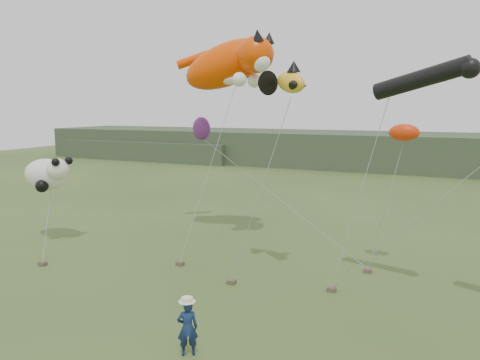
% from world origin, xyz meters
% --- Properties ---
extents(ground, '(120.00, 120.00, 0.00)m').
position_xyz_m(ground, '(0.00, 0.00, 0.00)').
color(ground, '#385123').
rests_on(ground, ground).
extents(headland, '(90.00, 13.00, 4.00)m').
position_xyz_m(headland, '(-3.11, 44.69, 1.92)').
color(headland, '#2D3D28').
rests_on(headland, ground).
extents(festival_attendant, '(0.71, 0.66, 1.62)m').
position_xyz_m(festival_attendant, '(0.98, -1.01, 0.81)').
color(festival_attendant, '#14254D').
rests_on(festival_attendant, ground).
extents(sandbag_anchors, '(13.63, 5.30, 0.17)m').
position_xyz_m(sandbag_anchors, '(-0.82, 5.18, 0.08)').
color(sandbag_anchors, brown).
rests_on(sandbag_anchors, ground).
extents(cat_kite, '(6.27, 3.54, 3.62)m').
position_xyz_m(cat_kite, '(-2.87, 10.27, 9.17)').
color(cat_kite, '#E94000').
rests_on(cat_kite, ground).
extents(fish_kite, '(2.68, 1.74, 1.32)m').
position_xyz_m(fish_kite, '(1.29, 5.64, 7.91)').
color(fish_kite, gold).
rests_on(fish_kite, ground).
extents(panda_kite, '(2.91, 1.89, 1.81)m').
position_xyz_m(panda_kite, '(-11.49, 6.01, 3.54)').
color(panda_kite, white).
rests_on(panda_kite, ground).
extents(misc_kites, '(12.32, 3.76, 1.32)m').
position_xyz_m(misc_kites, '(-1.38, 10.55, 5.83)').
color(misc_kites, red).
rests_on(misc_kites, ground).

